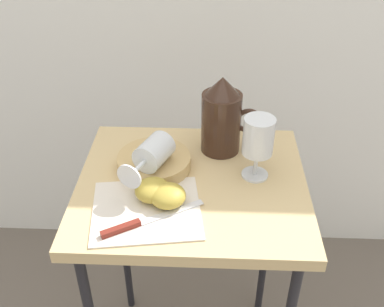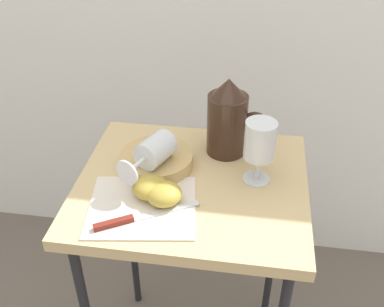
% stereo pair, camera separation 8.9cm
% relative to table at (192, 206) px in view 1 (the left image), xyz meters
% --- Properties ---
extents(curtain_drape, '(2.40, 0.03, 1.92)m').
position_rel_table_xyz_m(curtain_drape, '(0.00, 0.58, 0.30)').
color(curtain_drape, white).
rests_on(curtain_drape, ground_plane).
extents(table, '(0.54, 0.47, 0.74)m').
position_rel_table_xyz_m(table, '(0.00, 0.00, 0.00)').
color(table, tan).
rests_on(table, ground_plane).
extents(linen_napkin, '(0.26, 0.24, 0.00)m').
position_rel_table_xyz_m(linen_napkin, '(-0.09, -0.11, 0.08)').
color(linen_napkin, silver).
rests_on(linen_napkin, table).
extents(basket_tray, '(0.18, 0.18, 0.03)m').
position_rel_table_xyz_m(basket_tray, '(-0.09, 0.05, 0.10)').
color(basket_tray, tan).
rests_on(basket_tray, table).
extents(pitcher, '(0.15, 0.10, 0.20)m').
position_rel_table_xyz_m(pitcher, '(0.07, 0.14, 0.16)').
color(pitcher, '#382319').
rests_on(pitcher, table).
extents(wine_glass_upright, '(0.07, 0.07, 0.16)m').
position_rel_table_xyz_m(wine_glass_upright, '(0.15, 0.03, 0.18)').
color(wine_glass_upright, silver).
rests_on(wine_glass_upright, table).
extents(wine_glass_tipped_near, '(0.12, 0.16, 0.07)m').
position_rel_table_xyz_m(wine_glass_tipped_near, '(-0.09, 0.01, 0.15)').
color(wine_glass_tipped_near, silver).
rests_on(wine_glass_tipped_near, basket_tray).
extents(apple_half_left, '(0.08, 0.08, 0.04)m').
position_rel_table_xyz_m(apple_half_left, '(-0.08, -0.07, 0.11)').
color(apple_half_left, '#B29938').
rests_on(apple_half_left, linen_napkin).
extents(apple_half_right, '(0.08, 0.08, 0.04)m').
position_rel_table_xyz_m(apple_half_right, '(-0.05, -0.09, 0.11)').
color(apple_half_right, '#B29938').
rests_on(apple_half_right, linen_napkin).
extents(knife, '(0.21, 0.13, 0.01)m').
position_rel_table_xyz_m(knife, '(-0.11, -0.16, 0.09)').
color(knife, silver).
rests_on(knife, linen_napkin).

